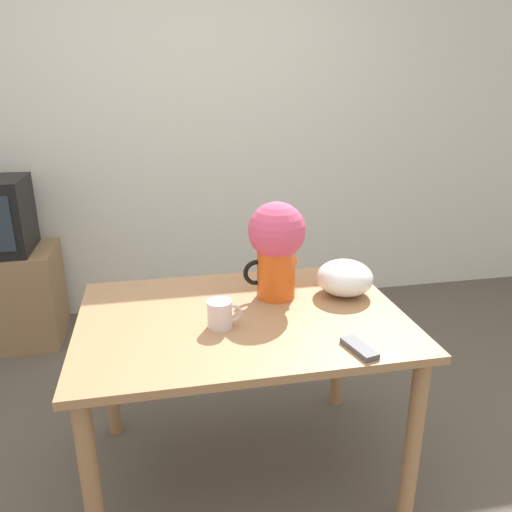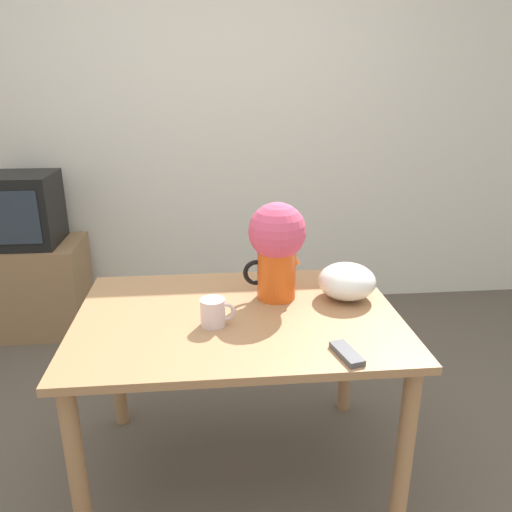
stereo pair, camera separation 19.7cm
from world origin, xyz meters
name	(u,v)px [view 2 (the right image)]	position (x,y,z in m)	size (l,w,h in m)	color
ground_plane	(225,498)	(0.00, 0.00, 0.00)	(12.00, 12.00, 0.00)	brown
wall_back	(210,124)	(0.00, 1.91, 1.30)	(8.00, 0.05, 2.60)	silver
table	(238,338)	(0.07, 0.15, 0.63)	(1.22, 0.87, 0.74)	#A3754C
flower_vase	(277,244)	(0.24, 0.29, 0.97)	(0.25, 0.23, 0.40)	#E05619
coffee_mug	(214,312)	(-0.02, 0.07, 0.79)	(0.13, 0.09, 0.10)	silver
white_bowl	(347,281)	(0.52, 0.26, 0.81)	(0.23, 0.23, 0.14)	white
remote_control	(347,353)	(0.40, -0.19, 0.75)	(0.09, 0.16, 0.02)	#4C4C51
tv_stand	(36,287)	(-1.17, 1.57, 0.30)	(0.63, 0.47, 0.60)	#8E6B47
tv_set	(23,210)	(-1.17, 1.57, 0.82)	(0.40, 0.41, 0.44)	black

